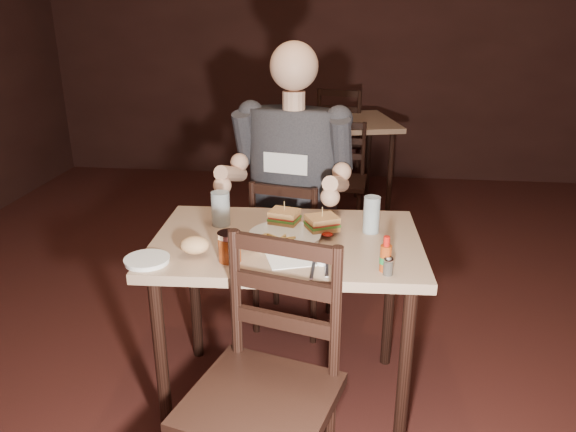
# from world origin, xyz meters

# --- Properties ---
(room_shell) EXTENTS (7.00, 7.00, 7.00)m
(room_shell) POSITION_xyz_m (0.00, 0.00, 1.40)
(room_shell) COLOR black
(room_shell) RESTS_ON ground
(main_table) EXTENTS (1.10, 0.76, 0.77)m
(main_table) POSITION_xyz_m (-0.27, 0.00, 0.68)
(main_table) COLOR tan
(main_table) RESTS_ON ground
(bg_table) EXTENTS (0.97, 0.97, 0.77)m
(bg_table) POSITION_xyz_m (-0.10, 2.50, 0.68)
(bg_table) COLOR tan
(bg_table) RESTS_ON ground
(chair_far) EXTENTS (0.47, 0.50, 0.85)m
(chair_far) POSITION_xyz_m (-0.31, 0.63, 0.42)
(chair_far) COLOR black
(chair_far) RESTS_ON ground
(chair_near) EXTENTS (0.56, 0.59, 0.96)m
(chair_near) POSITION_xyz_m (-0.28, -0.63, 0.48)
(chair_near) COLOR black
(chair_near) RESTS_ON ground
(bg_chair_far) EXTENTS (0.54, 0.57, 0.96)m
(bg_chair_far) POSITION_xyz_m (-0.10, 3.05, 0.48)
(bg_chair_far) COLOR black
(bg_chair_far) RESTS_ON ground
(bg_chair_near) EXTENTS (0.41, 0.44, 0.83)m
(bg_chair_near) POSITION_xyz_m (-0.10, 1.95, 0.42)
(bg_chair_near) COLOR black
(bg_chair_near) RESTS_ON ground
(diner) EXTENTS (0.70, 0.60, 1.06)m
(diner) POSITION_xyz_m (-0.32, 0.58, 0.97)
(diner) COLOR #2F2F34
(diner) RESTS_ON chair_far
(dinner_plate) EXTENTS (0.30, 0.30, 0.02)m
(dinner_plate) POSITION_xyz_m (-0.28, 0.01, 0.78)
(dinner_plate) COLOR white
(dinner_plate) RESTS_ON main_table
(sandwich_left) EXTENTS (0.14, 0.12, 0.10)m
(sandwich_left) POSITION_xyz_m (-0.29, 0.13, 0.84)
(sandwich_left) COLOR tan
(sandwich_left) RESTS_ON dinner_plate
(sandwich_right) EXTENTS (0.15, 0.14, 0.10)m
(sandwich_right) POSITION_xyz_m (-0.13, 0.08, 0.84)
(sandwich_right) COLOR tan
(sandwich_right) RESTS_ON dinner_plate
(fries_pile) EXTENTS (0.24, 0.17, 0.04)m
(fries_pile) POSITION_xyz_m (-0.33, -0.10, 0.80)
(fries_pile) COLOR #EDBF66
(fries_pile) RESTS_ON dinner_plate
(ketchup_dollop) EXTENTS (0.05, 0.05, 0.01)m
(ketchup_dollop) POSITION_xyz_m (-0.11, 0.02, 0.79)
(ketchup_dollop) COLOR maroon
(ketchup_dollop) RESTS_ON dinner_plate
(glass_left) EXTENTS (0.08, 0.08, 0.15)m
(glass_left) POSITION_xyz_m (-0.57, 0.12, 0.84)
(glass_left) COLOR silver
(glass_left) RESTS_ON main_table
(glass_right) EXTENTS (0.07, 0.07, 0.15)m
(glass_right) POSITION_xyz_m (0.07, 0.11, 0.85)
(glass_right) COLOR silver
(glass_right) RESTS_ON main_table
(hot_sauce) EXTENTS (0.04, 0.04, 0.13)m
(hot_sauce) POSITION_xyz_m (0.11, -0.24, 0.84)
(hot_sauce) COLOR #8D3410
(hot_sauce) RESTS_ON main_table
(salt_shaker) EXTENTS (0.04, 0.04, 0.06)m
(salt_shaker) POSITION_xyz_m (-0.12, -0.22, 0.80)
(salt_shaker) COLOR white
(salt_shaker) RESTS_ON main_table
(pepper_shaker) EXTENTS (0.04, 0.04, 0.06)m
(pepper_shaker) POSITION_xyz_m (0.12, -0.27, 0.80)
(pepper_shaker) COLOR #38332D
(pepper_shaker) RESTS_ON main_table
(syrup_dispenser) EXTENTS (0.09, 0.09, 0.11)m
(syrup_dispenser) POSITION_xyz_m (-0.45, -0.22, 0.83)
(syrup_dispenser) COLOR #8D3410
(syrup_dispenser) RESTS_ON main_table
(napkin) EXTENTS (0.21, 0.20, 0.00)m
(napkin) POSITION_xyz_m (-0.24, -0.19, 0.77)
(napkin) COLOR white
(napkin) RESTS_ON main_table
(knife) EXTENTS (0.01, 0.19, 0.00)m
(knife) POSITION_xyz_m (-0.14, -0.25, 0.78)
(knife) COLOR silver
(knife) RESTS_ON napkin
(fork) EXTENTS (0.02, 0.18, 0.01)m
(fork) POSITION_xyz_m (-0.10, -0.24, 0.78)
(fork) COLOR silver
(fork) RESTS_ON napkin
(side_plate) EXTENTS (0.17, 0.17, 0.01)m
(side_plate) POSITION_xyz_m (-0.75, -0.27, 0.78)
(side_plate) COLOR white
(side_plate) RESTS_ON main_table
(bread_roll) EXTENTS (0.11, 0.09, 0.07)m
(bread_roll) POSITION_xyz_m (-0.59, -0.20, 0.81)
(bread_roll) COLOR tan
(bread_roll) RESTS_ON side_plate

